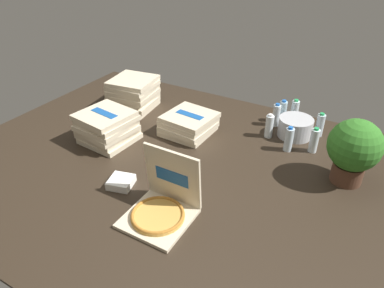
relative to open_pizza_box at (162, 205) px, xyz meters
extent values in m
cube|color=#2D2319|center=(-0.18, 0.46, -0.08)|extent=(3.20, 2.40, 0.02)
cube|color=beige|center=(0.00, -0.04, -0.06)|extent=(0.36, 0.36, 0.02)
cylinder|color=gold|center=(0.00, -0.04, -0.04)|extent=(0.31, 0.31, 0.02)
torus|color=#B1712A|center=(0.00, -0.04, -0.03)|extent=(0.30, 0.30, 0.02)
cube|color=beige|center=(0.00, 0.12, 0.13)|extent=(0.36, 0.05, 0.36)
cube|color=#19519E|center=(0.00, 0.11, 0.13)|extent=(0.22, 0.01, 0.09)
cube|color=beige|center=(-0.81, 0.48, -0.05)|extent=(0.38, 0.38, 0.04)
cube|color=beige|center=(-0.83, 0.49, -0.01)|extent=(0.39, 0.39, 0.04)
cube|color=#19519E|center=(-0.83, 0.49, 0.01)|extent=(0.24, 0.08, 0.00)
cube|color=beige|center=(-0.82, 0.48, 0.03)|extent=(0.40, 0.40, 0.04)
cube|color=beige|center=(-0.82, 0.47, 0.06)|extent=(0.38, 0.38, 0.04)
cube|color=beige|center=(-0.82, 0.49, 0.10)|extent=(0.40, 0.40, 0.04)
cube|color=#19519E|center=(-0.82, 0.49, 0.12)|extent=(0.24, 0.09, 0.00)
cube|color=beige|center=(-0.83, 0.48, 0.14)|extent=(0.40, 0.40, 0.04)
cube|color=#19519E|center=(-0.83, 0.48, 0.16)|extent=(0.24, 0.10, 0.00)
cube|color=beige|center=(-0.35, 0.89, -0.05)|extent=(0.37, 0.37, 0.04)
cube|color=beige|center=(-0.34, 0.88, -0.01)|extent=(0.39, 0.39, 0.04)
cube|color=beige|center=(-0.35, 0.90, 0.03)|extent=(0.39, 0.39, 0.04)
cube|color=#19519E|center=(-0.35, 0.90, 0.05)|extent=(0.24, 0.09, 0.00)
cube|color=beige|center=(-0.34, 0.90, 0.06)|extent=(0.39, 0.39, 0.04)
cube|color=#19519E|center=(-0.34, 0.90, 0.09)|extent=(0.24, 0.09, 0.00)
cube|color=beige|center=(-1.01, 1.03, -0.05)|extent=(0.40, 0.40, 0.04)
cube|color=#19519E|center=(-1.01, 1.03, -0.03)|extent=(0.24, 0.09, 0.00)
cube|color=beige|center=(-1.00, 1.03, -0.01)|extent=(0.40, 0.40, 0.04)
cube|color=#19519E|center=(-1.00, 1.03, 0.01)|extent=(0.24, 0.10, 0.00)
cube|color=beige|center=(-1.02, 1.05, 0.03)|extent=(0.38, 0.38, 0.04)
cube|color=beige|center=(-1.00, 1.04, 0.06)|extent=(0.40, 0.40, 0.04)
cube|color=#19519E|center=(-1.00, 1.04, 0.09)|extent=(0.24, 0.09, 0.00)
cube|color=beige|center=(-1.01, 1.04, 0.10)|extent=(0.40, 0.40, 0.04)
cube|color=beige|center=(-1.00, 1.04, 0.14)|extent=(0.39, 0.39, 0.04)
cube|color=#19519E|center=(-1.00, 1.04, 0.16)|extent=(0.24, 0.08, 0.00)
cube|color=beige|center=(-1.00, 1.05, 0.18)|extent=(0.40, 0.40, 0.04)
cylinder|color=#B7BABF|center=(0.40, 1.26, 0.00)|extent=(0.26, 0.26, 0.15)
cylinder|color=silver|center=(0.24, 1.45, 0.02)|extent=(0.06, 0.06, 0.18)
cylinder|color=blue|center=(0.24, 1.45, 0.12)|extent=(0.03, 0.03, 0.02)
cylinder|color=white|center=(0.23, 1.15, 0.02)|extent=(0.06, 0.06, 0.18)
cylinder|color=white|center=(0.23, 1.15, 0.12)|extent=(0.03, 0.03, 0.02)
cylinder|color=white|center=(0.22, 1.35, 0.02)|extent=(0.06, 0.06, 0.18)
cylinder|color=blue|center=(0.22, 1.35, 0.12)|extent=(0.03, 0.03, 0.02)
cylinder|color=white|center=(0.33, 1.51, 0.02)|extent=(0.06, 0.06, 0.18)
cylinder|color=#239951|center=(0.33, 1.51, 0.12)|extent=(0.03, 0.03, 0.02)
cylinder|color=silver|center=(0.57, 1.36, 0.02)|extent=(0.06, 0.06, 0.18)
cylinder|color=#239951|center=(0.57, 1.36, 0.12)|extent=(0.03, 0.03, 0.02)
cylinder|color=silver|center=(0.42, 1.03, 0.02)|extent=(0.06, 0.06, 0.18)
cylinder|color=blue|center=(0.42, 1.03, 0.12)|extent=(0.03, 0.03, 0.02)
cylinder|color=white|center=(0.58, 1.11, 0.02)|extent=(0.06, 0.06, 0.18)
cylinder|color=#239951|center=(0.58, 1.11, 0.12)|extent=(0.03, 0.03, 0.02)
cylinder|color=#513323|center=(0.86, 0.86, -0.01)|extent=(0.20, 0.20, 0.13)
sphere|color=#307323|center=(0.86, 0.86, 0.20)|extent=(0.33, 0.33, 0.33)
cube|color=white|center=(-0.38, 0.09, -0.05)|extent=(0.18, 0.18, 0.05)
camera|label=1|loc=(0.89, -1.21, 1.35)|focal=32.82mm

